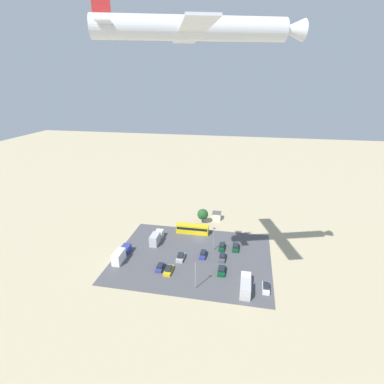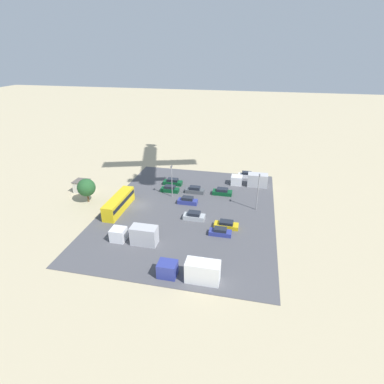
% 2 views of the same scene
% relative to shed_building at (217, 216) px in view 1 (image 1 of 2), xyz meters
% --- Properties ---
extents(ground_plane, '(400.00, 400.00, 0.00)m').
position_rel_shed_building_xyz_m(ground_plane, '(4.04, 16.21, -1.41)').
color(ground_plane, tan).
extents(parking_lot_surface, '(45.95, 35.99, 0.08)m').
position_rel_shed_building_xyz_m(parking_lot_surface, '(4.04, 27.39, -1.37)').
color(parking_lot_surface, '#4C4C51').
rests_on(parking_lot_surface, ground).
extents(shed_building, '(3.27, 3.41, 2.80)m').
position_rel_shed_building_xyz_m(shed_building, '(0.00, 0.00, 0.00)').
color(shed_building, silver).
rests_on(shed_building, ground).
extents(bus, '(11.04, 2.59, 3.16)m').
position_rel_shed_building_xyz_m(bus, '(6.87, 12.79, 0.37)').
color(bus, gold).
rests_on(bus, ground).
extents(parked_car_0, '(2.00, 4.57, 1.54)m').
position_rel_shed_building_xyz_m(parked_car_0, '(-5.25, 33.50, -0.69)').
color(parked_car_0, '#0C4723').
rests_on(parked_car_0, ground).
extents(parked_car_1, '(1.72, 4.37, 1.66)m').
position_rel_shed_building_xyz_m(parked_car_1, '(1.01, 26.49, -0.64)').
color(parked_car_1, navy).
rests_on(parked_car_1, ground).
extents(parked_car_2, '(1.77, 4.16, 1.42)m').
position_rel_shed_building_xyz_m(parked_car_2, '(11.76, 35.18, -0.74)').
color(parked_car_2, navy).
rests_on(parked_car_2, ground).
extents(parked_car_3, '(1.90, 4.68, 1.44)m').
position_rel_shed_building_xyz_m(parked_car_3, '(9.08, 36.01, -0.73)').
color(parked_car_3, gold).
rests_on(parked_car_3, ground).
extents(parked_car_4, '(1.72, 4.42, 1.61)m').
position_rel_shed_building_xyz_m(parked_car_4, '(-16.92, 38.61, -0.66)').
color(parked_car_4, silver).
rests_on(parked_car_4, ground).
extents(parked_car_5, '(1.70, 4.35, 1.60)m').
position_rel_shed_building_xyz_m(parked_car_5, '(-4.08, 20.95, -0.66)').
color(parked_car_5, '#0C4723').
rests_on(parked_car_5, ground).
extents(parked_car_6, '(1.92, 4.74, 1.57)m').
position_rel_shed_building_xyz_m(parked_car_6, '(-8.33, 20.46, -0.67)').
color(parked_car_6, '#0C4723').
rests_on(parked_car_6, ground).
extents(parked_car_7, '(1.96, 4.34, 1.64)m').
position_rel_shed_building_xyz_m(parked_car_7, '(7.26, 29.28, -0.65)').
color(parked_car_7, '#ADB2B7').
rests_on(parked_car_7, ground).
extents(parked_car_8, '(1.79, 4.46, 1.62)m').
position_rel_shed_building_xyz_m(parked_car_8, '(-4.77, 26.93, -0.66)').
color(parked_car_8, '#4C5156').
rests_on(parked_car_8, ground).
extents(parked_truck_0, '(2.37, 9.43, 3.39)m').
position_rel_shed_building_xyz_m(parked_truck_0, '(24.47, 32.61, 0.22)').
color(parked_truck_0, navy).
rests_on(parked_truck_0, ground).
extents(parked_truck_1, '(2.42, 8.55, 3.40)m').
position_rel_shed_building_xyz_m(parked_truck_1, '(17.33, 20.99, 0.23)').
color(parked_truck_1, silver).
rests_on(parked_truck_1, ground).
extents(parked_truck_2, '(2.58, 8.98, 3.22)m').
position_rel_shed_building_xyz_m(parked_truck_2, '(-11.86, 40.03, 0.14)').
color(parked_truck_2, silver).
rests_on(parked_truck_2, ground).
extents(tree_near_shed, '(3.99, 3.99, 5.55)m').
position_rel_shed_building_xyz_m(tree_near_shed, '(4.70, 4.24, 2.13)').
color(tree_near_shed, brown).
rests_on(tree_near_shed, ground).
extents(light_pole_lot_centre, '(0.90, 0.28, 7.61)m').
position_rel_shed_building_xyz_m(light_pole_lot_centre, '(-1.66, 22.18, 2.90)').
color(light_pole_lot_centre, gray).
rests_on(light_pole_lot_centre, ground).
extents(light_pole_lot_edge, '(0.90, 0.28, 8.14)m').
position_rel_shed_building_xyz_m(light_pole_lot_edge, '(0.58, 41.51, 3.17)').
color(light_pole_lot_edge, gray).
rests_on(light_pole_lot_edge, ground).
extents(airplane, '(33.67, 27.92, 8.36)m').
position_rel_shed_building_xyz_m(airplane, '(-1.47, 50.30, 55.93)').
color(airplane, silver).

